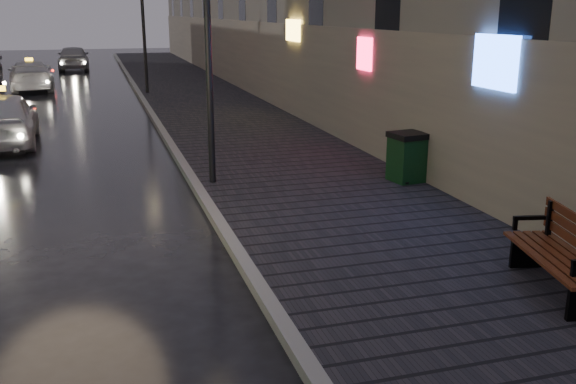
# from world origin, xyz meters

# --- Properties ---
(ground) EXTENTS (120.00, 120.00, 0.00)m
(ground) POSITION_xyz_m (0.00, 0.00, 0.00)
(ground) COLOR black
(ground) RESTS_ON ground
(sidewalk) EXTENTS (4.60, 58.00, 0.15)m
(sidewalk) POSITION_xyz_m (3.90, 21.00, 0.07)
(sidewalk) COLOR black
(sidewalk) RESTS_ON ground
(curb) EXTENTS (0.20, 58.00, 0.15)m
(curb) POSITION_xyz_m (1.50, 21.00, 0.07)
(curb) COLOR slate
(curb) RESTS_ON ground
(lamp_near) EXTENTS (0.36, 0.36, 5.28)m
(lamp_near) POSITION_xyz_m (1.85, 6.00, 3.49)
(lamp_near) COLOR black
(lamp_near) RESTS_ON sidewalk
(lamp_far) EXTENTS (0.36, 0.36, 5.28)m
(lamp_far) POSITION_xyz_m (1.85, 22.00, 3.49)
(lamp_far) COLOR black
(lamp_far) RESTS_ON sidewalk
(bench) EXTENTS (1.07, 2.03, 0.99)m
(bench) POSITION_xyz_m (5.17, -0.71, 0.64)
(bench) COLOR black
(bench) RESTS_ON sidewalk
(trash_bin) EXTENTS (0.77, 0.77, 1.04)m
(trash_bin) POSITION_xyz_m (5.80, 4.90, 0.68)
(trash_bin) COLOR black
(trash_bin) RESTS_ON sidewalk
(taxi_near) EXTENTS (1.91, 4.47, 1.50)m
(taxi_near) POSITION_xyz_m (-2.91, 12.23, 0.75)
(taxi_near) COLOR silver
(taxi_near) RESTS_ON ground
(taxi_mid) EXTENTS (2.41, 4.91, 1.37)m
(taxi_mid) POSITION_xyz_m (-3.20, 25.64, 0.69)
(taxi_mid) COLOR #B9B9C0
(taxi_mid) RESTS_ON ground
(car_far) EXTENTS (1.84, 4.53, 1.54)m
(car_far) POSITION_xyz_m (-1.48, 36.24, 0.77)
(car_far) COLOR #929299
(car_far) RESTS_ON ground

